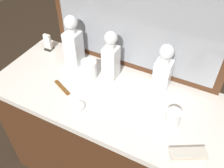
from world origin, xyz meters
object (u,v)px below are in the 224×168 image
at_px(crystal_tumbler_center, 173,119).
at_px(napkin_holder, 48,43).
at_px(crystal_decanter_left, 163,71).
at_px(crystal_tumbler_left, 89,69).
at_px(porcelain_dish, 78,106).
at_px(silver_brush_center, 188,154).
at_px(crystal_decanter_center, 73,45).
at_px(tortoiseshell_comb, 62,87).
at_px(crystal_decanter_front, 111,59).

distance_m(crystal_tumbler_center, napkin_holder, 0.94).
bearing_deg(crystal_decanter_left, crystal_tumbler_left, -164.65).
distance_m(crystal_decanter_left, porcelain_dish, 0.48).
xyz_separation_m(silver_brush_center, napkin_holder, (-1.02, 0.36, 0.03)).
xyz_separation_m(crystal_decanter_center, napkin_holder, (-0.23, 0.04, -0.08)).
xyz_separation_m(crystal_tumbler_center, napkin_holder, (-0.91, 0.23, 0.01)).
bearing_deg(crystal_tumbler_center, crystal_decanter_center, 164.37).
bearing_deg(tortoiseshell_comb, porcelain_dish, -27.16).
xyz_separation_m(crystal_decanter_left, silver_brush_center, (0.25, -0.36, -0.10)).
height_order(crystal_tumbler_left, tortoiseshell_comb, crystal_tumbler_left).
distance_m(crystal_decanter_front, porcelain_dish, 0.32).
bearing_deg(napkin_holder, silver_brush_center, -19.45).
height_order(silver_brush_center, tortoiseshell_comb, silver_brush_center).
bearing_deg(crystal_tumbler_left, crystal_tumbler_center, -12.64).
height_order(crystal_decanter_front, crystal_tumbler_left, crystal_decanter_front).
relative_size(crystal_decanter_front, crystal_tumbler_center, 3.46).
relative_size(crystal_tumbler_center, tortoiseshell_comb, 0.62).
bearing_deg(crystal_decanter_front, crystal_tumbler_left, -152.10).
xyz_separation_m(crystal_tumbler_center, silver_brush_center, (0.11, -0.13, -0.03)).
height_order(crystal_tumbler_left, silver_brush_center, crystal_tumbler_left).
relative_size(crystal_tumbler_left, napkin_holder, 0.95).
distance_m(crystal_decanter_front, napkin_holder, 0.50).
relative_size(crystal_decanter_front, silver_brush_center, 1.79).
relative_size(crystal_tumbler_left, silver_brush_center, 0.63).
relative_size(crystal_tumbler_left, tortoiseshell_comb, 0.76).
xyz_separation_m(crystal_decanter_front, crystal_decanter_center, (-0.26, 0.01, 0.01)).
distance_m(crystal_decanter_front, crystal_decanter_left, 0.29).
bearing_deg(crystal_tumbler_center, tortoiseshell_comb, -176.35).
height_order(crystal_decanter_center, porcelain_dish, crystal_decanter_center).
bearing_deg(crystal_decanter_front, crystal_tumbler_center, -22.81).
bearing_deg(crystal_decanter_left, porcelain_dish, -133.07).
distance_m(crystal_decanter_center, crystal_tumbler_left, 0.18).
bearing_deg(crystal_tumbler_left, tortoiseshell_comb, -117.75).
relative_size(crystal_decanter_front, crystal_tumbler_left, 2.82).
relative_size(tortoiseshell_comb, napkin_holder, 1.24).
xyz_separation_m(crystal_tumbler_left, silver_brush_center, (0.64, -0.25, -0.04)).
bearing_deg(silver_brush_center, crystal_tumbler_left, 158.49).
bearing_deg(porcelain_dish, crystal_decanter_front, 82.64).
height_order(crystal_tumbler_left, porcelain_dish, crystal_tumbler_left).
relative_size(crystal_decanter_left, porcelain_dish, 3.71).
height_order(crystal_decanter_left, napkin_holder, crystal_decanter_left).
bearing_deg(crystal_tumbler_center, crystal_decanter_front, 157.19).
bearing_deg(crystal_decanter_left, crystal_tumbler_center, -59.15).
bearing_deg(tortoiseshell_comb, napkin_holder, 138.02).
bearing_deg(crystal_decanter_left, napkin_holder, -179.90).
relative_size(porcelain_dish, napkin_holder, 0.67).
height_order(crystal_decanter_center, tortoiseshell_comb, crystal_decanter_center).
bearing_deg(silver_brush_center, porcelain_dish, 178.44).
distance_m(porcelain_dish, tortoiseshell_comb, 0.17).
bearing_deg(crystal_decanter_front, silver_brush_center, -30.31).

